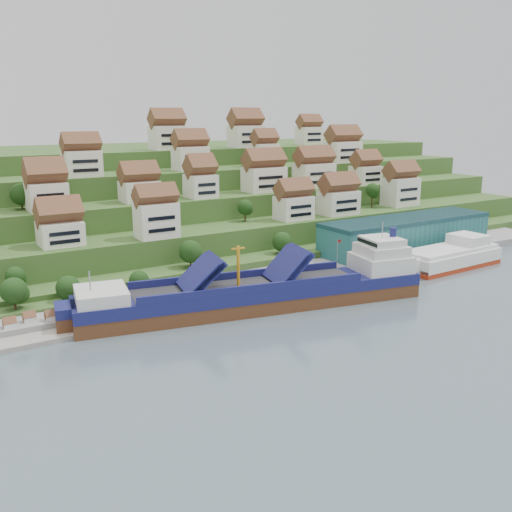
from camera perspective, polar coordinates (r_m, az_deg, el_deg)
ground at (r=140.34m, az=5.05°, el=-4.03°), size 300.00×300.00×0.00m
quay at (r=163.29m, az=7.46°, el=-1.13°), size 180.00×14.00×2.20m
pebble_beach at (r=127.43m, az=-19.90°, el=-6.47°), size 45.00×20.00×1.00m
hillside at (r=227.02m, az=-10.98°, el=5.40°), size 260.00×128.00×31.00m
hillside_village at (r=187.05m, az=-5.34°, el=7.99°), size 159.54×63.82×28.52m
hillside_trees at (r=167.19m, az=-8.09°, el=4.67°), size 138.79×62.29×30.99m
warehouse at (r=184.95m, az=14.79°, el=2.23°), size 60.00×15.00×10.00m
flagpole at (r=157.01m, az=8.16°, el=0.42°), size 1.28×0.16×8.00m
beach_huts at (r=125.38m, az=-20.73°, el=-6.10°), size 14.40×3.70×2.20m
cargo_ship at (r=131.04m, az=0.88°, el=-3.73°), size 81.35×28.26×17.88m
second_ship at (r=175.81m, az=18.91°, el=-0.10°), size 33.17×13.22×9.51m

